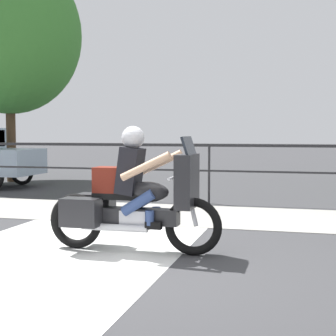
# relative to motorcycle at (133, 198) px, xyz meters

# --- Properties ---
(ground_plane) EXTENTS (120.00, 120.00, 0.00)m
(ground_plane) POSITION_rel_motorcycle_xyz_m (0.16, -0.41, -0.69)
(ground_plane) COLOR #38383A
(sidewalk_band) EXTENTS (44.00, 2.40, 0.01)m
(sidewalk_band) POSITION_rel_motorcycle_xyz_m (0.16, 2.99, -0.69)
(sidewalk_band) COLOR #99968E
(sidewalk_band) RESTS_ON ground
(crosswalk_band) EXTENTS (3.02, 6.00, 0.01)m
(crosswalk_band) POSITION_rel_motorcycle_xyz_m (-0.87, -0.61, -0.69)
(crosswalk_band) COLOR silver
(crosswalk_band) RESTS_ON ground
(fence_railing) EXTENTS (36.00, 0.05, 1.27)m
(fence_railing) POSITION_rel_motorcycle_xyz_m (0.16, 4.61, 0.30)
(fence_railing) COLOR #232326
(fence_railing) RESTS_ON ground
(motorcycle) EXTENTS (2.29, 0.76, 1.60)m
(motorcycle) POSITION_rel_motorcycle_xyz_m (0.00, 0.00, 0.00)
(motorcycle) COLOR black
(motorcycle) RESTS_ON ground
(tree_behind_car) EXTENTS (4.34, 4.34, 6.83)m
(tree_behind_car) POSITION_rel_motorcycle_xyz_m (-6.55, 7.83, 3.75)
(tree_behind_car) COLOR brown
(tree_behind_car) RESTS_ON ground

